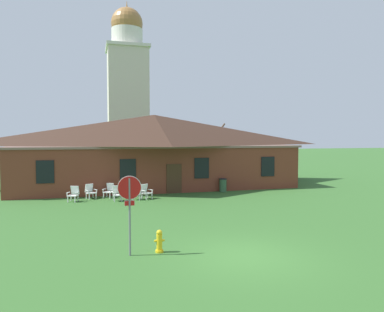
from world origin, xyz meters
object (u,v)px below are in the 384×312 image
(lawn_chair_by_porch, at_px, (74,194))
(trash_bin, at_px, (223,185))
(stop_sign, at_px, (130,199))
(lawn_chair_middle, at_px, (117,193))
(lawn_chair_near_door, at_px, (90,191))
(lawn_chair_right_end, at_px, (137,192))
(lawn_chair_left_end, at_px, (109,190))
(fire_hydrant, at_px, (159,242))
(lawn_chair_far_side, at_px, (146,191))

(lawn_chair_by_porch, relative_size, trash_bin, 0.98)
(stop_sign, distance_m, lawn_chair_middle, 10.73)
(lawn_chair_near_door, relative_size, lawn_chair_right_end, 1.00)
(lawn_chair_left_end, bearing_deg, lawn_chair_right_end, -36.13)
(stop_sign, height_order, lawn_chair_middle, stop_sign)
(lawn_chair_right_end, bearing_deg, stop_sign, -97.65)
(stop_sign, distance_m, fire_hydrant, 1.85)
(stop_sign, height_order, lawn_chair_by_porch, stop_sign)
(lawn_chair_left_end, xyz_separation_m, lawn_chair_far_side, (2.27, -1.10, 0.00))
(stop_sign, distance_m, lawn_chair_right_end, 10.99)
(lawn_chair_by_porch, height_order, fire_hydrant, lawn_chair_by_porch)
(lawn_chair_by_porch, distance_m, lawn_chair_right_end, 3.88)
(fire_hydrant, xyz_separation_m, trash_bin, (6.90, 12.30, 0.12))
(stop_sign, xyz_separation_m, lawn_chair_far_side, (2.04, 10.92, -1.43))
(lawn_chair_near_door, xyz_separation_m, lawn_chair_far_side, (3.48, -1.02, 0.00))
(stop_sign, distance_m, lawn_chair_left_end, 12.11)
(lawn_chair_by_porch, distance_m, lawn_chair_left_end, 2.36)
(lawn_chair_left_end, bearing_deg, stop_sign, -88.92)
(lawn_chair_by_porch, xyz_separation_m, lawn_chair_left_end, (2.19, 0.88, 0.00))
(stop_sign, bearing_deg, fire_hydrant, 4.15)
(lawn_chair_left_end, relative_size, lawn_chair_far_side, 1.00)
(stop_sign, bearing_deg, lawn_chair_right_end, 82.35)
(lawn_chair_near_door, distance_m, lawn_chair_middle, 2.11)
(lawn_chair_middle, height_order, trash_bin, trash_bin)
(lawn_chair_right_end, height_order, fire_hydrant, lawn_chair_right_end)
(stop_sign, xyz_separation_m, lawn_chair_left_end, (-0.23, 12.03, -1.43))
(fire_hydrant, bearing_deg, lawn_chair_far_side, 84.60)
(lawn_chair_by_porch, bearing_deg, lawn_chair_middle, -10.87)
(lawn_chair_middle, height_order, lawn_chair_right_end, same)
(lawn_chair_left_end, relative_size, lawn_chair_right_end, 1.00)
(lawn_chair_far_side, bearing_deg, lawn_chair_middle, -171.12)
(lawn_chair_middle, relative_size, lawn_chair_right_end, 1.00)
(lawn_chair_left_end, bearing_deg, fire_hydrant, -84.05)
(stop_sign, xyz_separation_m, lawn_chair_near_door, (-1.44, 11.94, -1.43))
(lawn_chair_middle, xyz_separation_m, trash_bin, (7.70, 1.73, -0.00))
(lawn_chair_right_end, xyz_separation_m, lawn_chair_far_side, (0.59, 0.12, 0.00))
(trash_bin, bearing_deg, lawn_chair_near_door, -177.40)
(stop_sign, bearing_deg, lawn_chair_far_side, 79.41)
(lawn_chair_by_porch, xyz_separation_m, lawn_chair_near_door, (0.98, 0.80, 0.00))
(lawn_chair_right_end, bearing_deg, lawn_chair_middle, -172.44)
(trash_bin, bearing_deg, lawn_chair_middle, -167.33)
(lawn_chair_near_door, height_order, fire_hydrant, lawn_chair_near_door)
(lawn_chair_right_end, relative_size, fire_hydrant, 1.21)
(stop_sign, relative_size, trash_bin, 2.76)
(lawn_chair_near_door, xyz_separation_m, lawn_chair_right_end, (2.89, -1.14, 0.00))
(lawn_chair_middle, xyz_separation_m, fire_hydrant, (0.80, -10.56, -0.12))
(stop_sign, distance_m, lawn_chair_near_door, 12.11)
(lawn_chair_far_side, bearing_deg, fire_hydrant, -95.40)
(stop_sign, relative_size, lawn_chair_near_door, 2.83)
(lawn_chair_middle, bearing_deg, lawn_chair_by_porch, 169.13)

